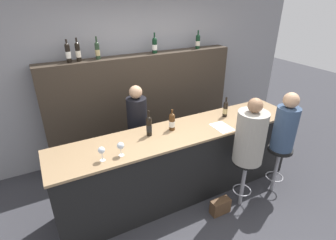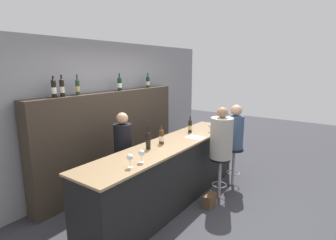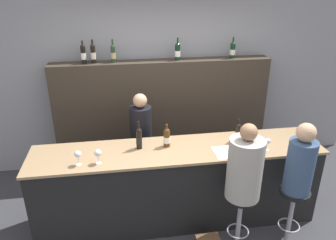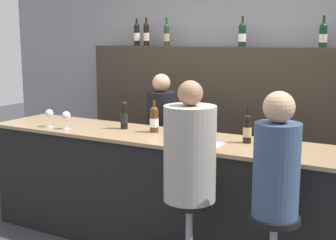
{
  "view_description": "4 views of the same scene",
  "coord_description": "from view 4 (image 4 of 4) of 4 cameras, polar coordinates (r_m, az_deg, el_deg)",
  "views": [
    {
      "loc": [
        -1.55,
        -2.21,
        2.59
      ],
      "look_at": [
        -0.22,
        0.32,
        1.19
      ],
      "focal_mm": 28.0,
      "sensor_mm": 36.0,
      "label": 1
    },
    {
      "loc": [
        -3.21,
        -1.9,
        2.18
      ],
      "look_at": [
        -0.03,
        0.35,
        1.36
      ],
      "focal_mm": 28.0,
      "sensor_mm": 36.0,
      "label": 2
    },
    {
      "loc": [
        -0.62,
        -2.93,
        2.82
      ],
      "look_at": [
        -0.12,
        0.29,
        1.38
      ],
      "focal_mm": 35.0,
      "sensor_mm": 36.0,
      "label": 3
    },
    {
      "loc": [
        1.97,
        -3.03,
        1.82
      ],
      "look_at": [
        0.1,
        0.27,
        1.14
      ],
      "focal_mm": 50.0,
      "sensor_mm": 36.0,
      "label": 4
    }
  ],
  "objects": [
    {
      "name": "wall_back",
      "position": [
        5.28,
        7.49,
        4.36
      ],
      "size": [
        6.4,
        0.05,
        2.6
      ],
      "color": "gray",
      "rests_on": "ground_plane"
    },
    {
      "name": "bar_counter",
      "position": [
        4.11,
        -0.85,
        -8.64
      ],
      "size": [
        3.37,
        0.69,
        0.99
      ],
      "color": "black",
      "rests_on": "ground_plane"
    },
    {
      "name": "back_bar_cabinet",
      "position": [
        5.14,
        6.43,
        -0.74
      ],
      "size": [
        3.16,
        0.28,
        1.72
      ],
      "color": "#382D23",
      "rests_on": "ground_plane"
    },
    {
      "name": "wine_bottle_counter_0",
      "position": [
        4.26,
        -5.39,
        0.69
      ],
      "size": [
        0.07,
        0.07,
        0.33
      ],
      "color": "black",
      "rests_on": "bar_counter"
    },
    {
      "name": "wine_bottle_counter_1",
      "position": [
        4.09,
        -1.7,
        0.12
      ],
      "size": [
        0.08,
        0.08,
        0.28
      ],
      "color": "#4C2D14",
      "rests_on": "bar_counter"
    },
    {
      "name": "wine_bottle_counter_2",
      "position": [
        3.72,
        9.65,
        -0.99
      ],
      "size": [
        0.07,
        0.07,
        0.29
      ],
      "color": "black",
      "rests_on": "bar_counter"
    },
    {
      "name": "wine_bottle_backbar_0",
      "position": [
        5.56,
        -3.82,
        10.4
      ],
      "size": [
        0.07,
        0.07,
        0.31
      ],
      "color": "black",
      "rests_on": "back_bar_cabinet"
    },
    {
      "name": "wine_bottle_backbar_1",
      "position": [
        5.49,
        -2.65,
        10.43
      ],
      "size": [
        0.07,
        0.07,
        0.32
      ],
      "color": "black",
      "rests_on": "back_bar_cabinet"
    },
    {
      "name": "wine_bottle_backbar_2",
      "position": [
        5.35,
        -0.17,
        10.37
      ],
      "size": [
        0.07,
        0.07,
        0.32
      ],
      "color": "#233823",
      "rests_on": "back_bar_cabinet"
    },
    {
      "name": "wine_bottle_backbar_3",
      "position": [
        4.97,
        9.04,
        10.25
      ],
      "size": [
        0.08,
        0.08,
        0.31
      ],
      "color": "black",
      "rests_on": "back_bar_cabinet"
    },
    {
      "name": "wine_bottle_backbar_4",
      "position": [
        4.74,
        18.39,
        9.81
      ],
      "size": [
        0.08,
        0.08,
        0.3
      ],
      "color": "black",
      "rests_on": "back_bar_cabinet"
    },
    {
      "name": "wine_glass_0",
      "position": [
        4.47,
        -14.27,
        0.74
      ],
      "size": [
        0.07,
        0.07,
        0.16
      ],
      "color": "silver",
      "rests_on": "bar_counter"
    },
    {
      "name": "wine_glass_1",
      "position": [
        4.33,
        -12.3,
        0.48
      ],
      "size": [
        0.08,
        0.08,
        0.16
      ],
      "color": "silver",
      "rests_on": "bar_counter"
    },
    {
      "name": "wine_glass_2",
      "position": [
        3.4,
        12.2,
        -2.3
      ],
      "size": [
        0.07,
        0.07,
        0.15
      ],
      "color": "silver",
      "rests_on": "bar_counter"
    },
    {
      "name": "tasting_menu",
      "position": [
        3.61,
        4.57,
        -3.1
      ],
      "size": [
        0.21,
        0.3,
        0.0
      ],
      "color": "white",
      "rests_on": "bar_counter"
    },
    {
      "name": "bar_stool_left",
      "position": [
        3.35,
        2.6,
        -12.4
      ],
      "size": [
        0.32,
        0.32,
        0.71
      ],
      "color": "gray",
      "rests_on": "ground_plane"
    },
    {
      "name": "guest_seated_left",
      "position": [
        3.19,
        2.68,
        -3.71
      ],
      "size": [
        0.36,
        0.36,
        0.83
      ],
      "color": "gray",
      "rests_on": "bar_stool_left"
    },
    {
      "name": "guest_seated_right",
      "position": [
        2.98,
        13.11,
        -5.03
      ],
      "size": [
        0.29,
        0.29,
        0.79
      ],
      "color": "#334766",
      "rests_on": "bar_stool_right"
    },
    {
      "name": "bartender",
      "position": [
        4.78,
        -0.8,
        -3.71
      ],
      "size": [
        0.29,
        0.29,
        1.46
      ],
      "color": "black",
      "rests_on": "ground_plane"
    }
  ]
}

